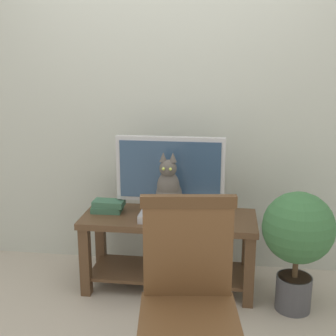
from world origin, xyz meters
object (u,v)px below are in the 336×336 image
at_px(media_box, 169,215).
at_px(cat, 169,190).
at_px(tv_stand, 169,239).
at_px(tv, 170,174).
at_px(book_stack, 108,206).
at_px(potted_plant, 298,236).
at_px(wooden_chair, 188,291).

height_order(media_box, cat, cat).
height_order(tv_stand, cat, cat).
bearing_deg(tv, book_stack, -176.37).
height_order(book_stack, potted_plant, potted_plant).
xyz_separation_m(tv, potted_plant, (0.86, -0.25, -0.31)).
relative_size(cat, wooden_chair, 0.42).
xyz_separation_m(cat, wooden_chair, (0.23, -0.99, -0.18)).
distance_m(media_box, potted_plant, 0.87).
height_order(tv_stand, book_stack, book_stack).
relative_size(cat, book_stack, 1.80).
distance_m(tv_stand, potted_plant, 0.90).
xyz_separation_m(tv_stand, tv, (0.00, 0.06, 0.47)).
relative_size(tv, media_box, 1.95).
bearing_deg(tv_stand, book_stack, 175.47).
distance_m(tv_stand, cat, 0.40).
bearing_deg(wooden_chair, potted_plant, 54.02).
distance_m(tv, wooden_chair, 1.17).
bearing_deg(tv_stand, cat, -83.63).
bearing_deg(book_stack, tv, 3.63).
bearing_deg(cat, media_box, 94.46).
distance_m(media_box, wooden_chair, 1.03).
bearing_deg(tv, media_box, -86.92).
relative_size(book_stack, potted_plant, 0.29).
xyz_separation_m(tv, book_stack, (-0.45, -0.03, -0.25)).
xyz_separation_m(media_box, potted_plant, (0.86, -0.14, -0.05)).
relative_size(tv_stand, wooden_chair, 1.22).
relative_size(media_box, book_stack, 1.66).
bearing_deg(wooden_chair, tv, 101.74).
bearing_deg(wooden_chair, book_stack, 122.15).
xyz_separation_m(tv_stand, potted_plant, (0.86, -0.19, 0.15)).
height_order(tv, wooden_chair, tv).
xyz_separation_m(tv_stand, media_box, (0.01, -0.05, 0.20)).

